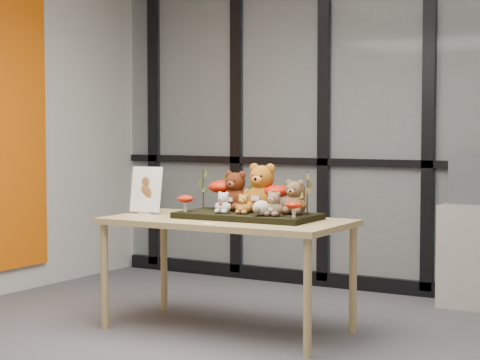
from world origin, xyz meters
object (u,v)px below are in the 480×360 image
Objects in this scene: display_table at (227,229)px; bear_pooh_yellow at (262,185)px; mushroom_back_right at (277,197)px; bear_white_bow at (223,201)px; bear_tan_back at (295,195)px; mushroom_back_left at (223,193)px; bear_beige_small at (274,203)px; mushroom_front_right at (294,209)px; bear_small_yellow at (243,203)px; sign_holder at (146,191)px; diorama_tray at (248,216)px; bear_brown_medium at (235,189)px; plush_cream_hedgehog at (261,207)px; mushroom_front_left at (185,203)px.

bear_pooh_yellow is at bearing 42.12° from display_table.
bear_pooh_yellow is at bearing -174.79° from mushroom_back_right.
mushroom_back_right is at bearing 37.08° from bear_white_bow.
bear_tan_back reaches higher than bear_white_bow.
bear_white_bow is at bearing -57.26° from mushroom_back_left.
bear_beige_small is (0.37, -0.04, 0.19)m from display_table.
mushroom_front_right is at bearing -6.89° from display_table.
bear_small_yellow is at bearing -36.29° from mushroom_back_left.
bear_tan_back is at bearing -2.74° from sign_holder.
bear_pooh_yellow is at bearing 60.58° from diorama_tray.
plush_cream_hedgehog is at bearing -35.01° from bear_brown_medium.
bear_brown_medium is 0.35m from mushroom_front_left.
bear_pooh_yellow is at bearing 49.22° from bear_white_bow.
bear_pooh_yellow is at bearing 1.35° from sign_holder.
bear_small_yellow reaches higher than plush_cream_hedgehog.
bear_brown_medium is 0.44m from bear_beige_small.
plush_cream_hedgehog is 0.22m from mushroom_front_right.
bear_brown_medium is 1.46× the size of mushroom_back_right.
plush_cream_hedgehog is 0.24m from mushroom_back_right.
bear_beige_small is at bearing -66.35° from mushroom_back_right.
bear_brown_medium is at bearing -177.89° from bear_pooh_yellow.
bear_brown_medium is (-0.20, -0.01, -0.03)m from bear_pooh_yellow.
bear_white_bow reaches higher than plush_cream_hedgehog.
bear_white_bow is 0.48× the size of sign_holder.
sign_holder is at bearing -170.15° from mushroom_back_right.
plush_cream_hedgehog is (0.32, -0.22, -0.09)m from bear_brown_medium.
bear_white_bow is 0.35m from mushroom_back_right.
mushroom_back_left is (-0.29, 0.21, 0.04)m from bear_small_yellow.
mushroom_back_right is at bearing 33.54° from diorama_tray.
diorama_tray is 0.24m from bear_brown_medium.
bear_pooh_yellow is 1.09× the size of sign_holder.
mushroom_back_left is 0.67× the size of sign_holder.
bear_pooh_yellow is 0.26m from bear_tan_back.
mushroom_back_left is (-0.15, 0.19, 0.21)m from display_table.
mushroom_back_right is (-0.15, 0.04, -0.02)m from bear_tan_back.
mushroom_back_left reaches higher than bear_small_yellow.
bear_white_bow is at bearing 7.44° from mushroom_front_left.
bear_brown_medium reaches higher than bear_white_bow.
plush_cream_hedgehog is 0.96m from sign_holder.
bear_tan_back is 1.12× the size of mushroom_back_left.
mushroom_front_left is at bearing -152.43° from bear_pooh_yellow.
bear_small_yellow is at bearing -80.21° from diorama_tray.
bear_small_yellow is at bearing 173.95° from bear_beige_small.
diorama_tray is at bearing -25.67° from mushroom_back_left.
sign_holder is (-0.63, -0.14, -0.03)m from bear_brown_medium.
bear_pooh_yellow reaches higher than bear_small_yellow.
bear_beige_small is at bearing -26.56° from bear_brown_medium.
bear_tan_back is 0.46m from bear_white_bow.
mushroom_back_left is 0.30m from mushroom_front_left.
bear_beige_small is 0.09m from plush_cream_hedgehog.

